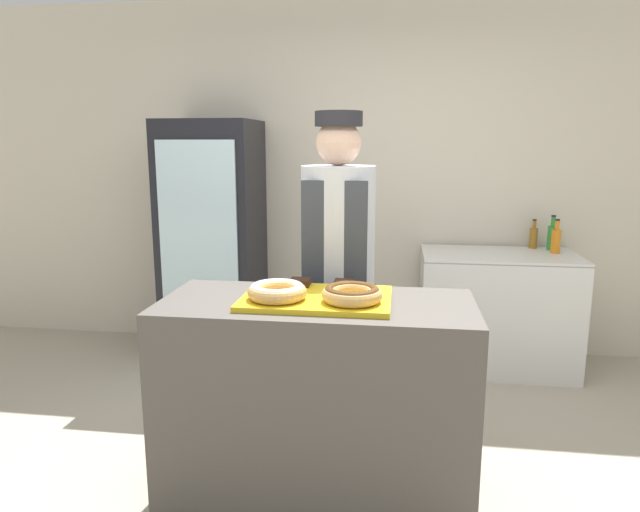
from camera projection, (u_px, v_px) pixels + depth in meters
ground_plane at (317, 497)px, 2.66m from camera, size 14.00×14.00×0.00m
wall_back at (356, 178)px, 4.46m from camera, size 8.00×0.06×2.70m
display_counter at (317, 403)px, 2.56m from camera, size 1.37×0.61×0.95m
serving_tray at (317, 298)px, 2.47m from camera, size 0.64×0.45×0.02m
donut_light_glaze at (277, 291)px, 2.41m from camera, size 0.25×0.25×0.07m
donut_chocolate_glaze at (352, 293)px, 2.37m from camera, size 0.25×0.25×0.07m
brownie_back_left at (300, 282)px, 2.64m from camera, size 0.09×0.09×0.03m
brownie_back_right at (344, 284)px, 2.61m from camera, size 0.09×0.09×0.03m
baker_person at (338, 272)px, 3.05m from camera, size 0.39×0.39×1.78m
beverage_fridge at (213, 241)px, 4.33m from camera, size 0.69×0.65×1.79m
chest_freezer at (496, 310)px, 4.14m from camera, size 1.09×0.63×0.85m
bottle_amber at (533, 237)px, 4.24m from camera, size 0.06×0.06×0.22m
bottle_green at (552, 236)px, 4.17m from camera, size 0.07×0.07×0.26m
bottle_orange at (556, 240)px, 4.05m from camera, size 0.07×0.07×0.24m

